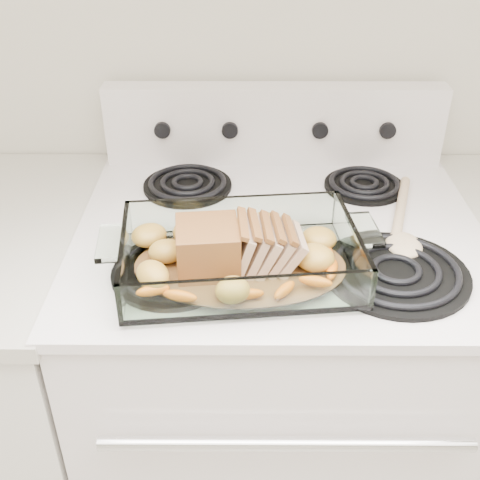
{
  "coord_description": "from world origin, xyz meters",
  "views": [
    {
      "loc": [
        -0.07,
        0.66,
        1.54
      ],
      "look_at": [
        -0.08,
        1.52,
        0.99
      ],
      "focal_mm": 45.0,
      "sensor_mm": 36.0,
      "label": 1
    }
  ],
  "objects": [
    {
      "name": "baking_dish",
      "position": [
        -0.08,
        1.5,
        0.96
      ],
      "size": [
        0.39,
        0.26,
        0.07
      ],
      "rotation": [
        0.0,
        0.0,
        0.1
      ],
      "color": "white",
      "rests_on": "electric_range"
    },
    {
      "name": "roast_vegetables",
      "position": [
        -0.08,
        1.53,
        0.97
      ],
      "size": [
        0.35,
        0.19,
        0.04
      ],
      "rotation": [
        0.0,
        0.0,
        0.03
      ],
      "color": "orange",
      "rests_on": "baking_dish"
    },
    {
      "name": "pork_roast",
      "position": [
        -0.1,
        1.5,
        0.99
      ],
      "size": [
        0.21,
        0.1,
        0.08
      ],
      "rotation": [
        0.0,
        0.0,
        0.15
      ],
      "color": "#94572B",
      "rests_on": "baking_dish"
    },
    {
      "name": "electric_range",
      "position": [
        0.0,
        1.66,
        0.48
      ],
      "size": [
        0.78,
        0.7,
        1.12
      ],
      "color": "white",
      "rests_on": "ground"
    },
    {
      "name": "wooden_spoon",
      "position": [
        0.23,
        1.63,
        0.95
      ],
      "size": [
        0.1,
        0.3,
        0.02
      ],
      "rotation": [
        0.0,
        0.0,
        -0.3
      ],
      "color": "#D6B78E",
      "rests_on": "electric_range"
    }
  ]
}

